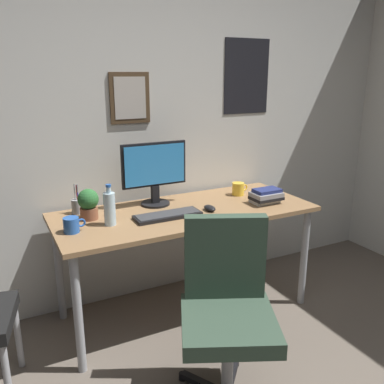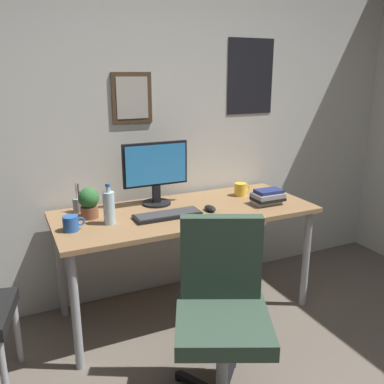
{
  "view_description": "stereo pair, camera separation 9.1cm",
  "coord_description": "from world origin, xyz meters",
  "px_view_note": "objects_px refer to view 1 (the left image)",
  "views": [
    {
      "loc": [
        -1.08,
        -0.64,
        1.64
      ],
      "look_at": [
        0.07,
        1.61,
        0.91
      ],
      "focal_mm": 38.55,
      "sensor_mm": 36.0,
      "label": 1
    },
    {
      "loc": [
        -1.0,
        -0.68,
        1.64
      ],
      "look_at": [
        0.07,
        1.61,
        0.91
      ],
      "focal_mm": 38.55,
      "sensor_mm": 36.0,
      "label": 2
    }
  ],
  "objects_px": {
    "office_chair": "(227,303)",
    "keyboard": "(168,215)",
    "coffee_mug_near": "(72,225)",
    "coffee_mug_far": "(238,189)",
    "computer_mouse": "(210,208)",
    "water_bottle": "(110,208)",
    "book_stack_left": "(266,196)",
    "monitor": "(154,171)",
    "potted_plant": "(88,203)",
    "pen_cup": "(77,206)"
  },
  "relations": [
    {
      "from": "monitor",
      "to": "coffee_mug_near",
      "type": "distance_m",
      "value": 0.71
    },
    {
      "from": "coffee_mug_near",
      "to": "pen_cup",
      "type": "relative_size",
      "value": 0.64
    },
    {
      "from": "computer_mouse",
      "to": "water_bottle",
      "type": "distance_m",
      "value": 0.67
    },
    {
      "from": "monitor",
      "to": "book_stack_left",
      "type": "bearing_deg",
      "value": -24.56
    },
    {
      "from": "monitor",
      "to": "potted_plant",
      "type": "height_order",
      "value": "monitor"
    },
    {
      "from": "office_chair",
      "to": "water_bottle",
      "type": "relative_size",
      "value": 3.76
    },
    {
      "from": "water_bottle",
      "to": "coffee_mug_near",
      "type": "xyz_separation_m",
      "value": [
        -0.23,
        -0.02,
        -0.06
      ]
    },
    {
      "from": "office_chair",
      "to": "water_bottle",
      "type": "height_order",
      "value": "water_bottle"
    },
    {
      "from": "computer_mouse",
      "to": "water_bottle",
      "type": "height_order",
      "value": "water_bottle"
    },
    {
      "from": "coffee_mug_far",
      "to": "potted_plant",
      "type": "relative_size",
      "value": 0.66
    },
    {
      "from": "coffee_mug_near",
      "to": "coffee_mug_far",
      "type": "relative_size",
      "value": 1.0
    },
    {
      "from": "keyboard",
      "to": "monitor",
      "type": "bearing_deg",
      "value": 84.23
    },
    {
      "from": "office_chair",
      "to": "monitor",
      "type": "distance_m",
      "value": 1.1
    },
    {
      "from": "water_bottle",
      "to": "coffee_mug_near",
      "type": "bearing_deg",
      "value": -175.02
    },
    {
      "from": "keyboard",
      "to": "book_stack_left",
      "type": "xyz_separation_m",
      "value": [
        0.74,
        -0.04,
        0.04
      ]
    },
    {
      "from": "potted_plant",
      "to": "pen_cup",
      "type": "distance_m",
      "value": 0.16
    },
    {
      "from": "pen_cup",
      "to": "potted_plant",
      "type": "bearing_deg",
      "value": -72.7
    },
    {
      "from": "potted_plant",
      "to": "monitor",
      "type": "bearing_deg",
      "value": 10.51
    },
    {
      "from": "monitor",
      "to": "keyboard",
      "type": "relative_size",
      "value": 1.07
    },
    {
      "from": "computer_mouse",
      "to": "coffee_mug_far",
      "type": "xyz_separation_m",
      "value": [
        0.37,
        0.22,
        0.03
      ]
    },
    {
      "from": "water_bottle",
      "to": "coffee_mug_far",
      "type": "xyz_separation_m",
      "value": [
        1.03,
        0.18,
        -0.06
      ]
    },
    {
      "from": "coffee_mug_far",
      "to": "potted_plant",
      "type": "bearing_deg",
      "value": -178.91
    },
    {
      "from": "office_chair",
      "to": "water_bottle",
      "type": "bearing_deg",
      "value": 116.34
    },
    {
      "from": "water_bottle",
      "to": "book_stack_left",
      "type": "bearing_deg",
      "value": -3.83
    },
    {
      "from": "monitor",
      "to": "office_chair",
      "type": "bearing_deg",
      "value": -91.25
    },
    {
      "from": "monitor",
      "to": "book_stack_left",
      "type": "distance_m",
      "value": 0.8
    },
    {
      "from": "monitor",
      "to": "water_bottle",
      "type": "distance_m",
      "value": 0.48
    },
    {
      "from": "office_chair",
      "to": "coffee_mug_far",
      "type": "relative_size",
      "value": 7.43
    },
    {
      "from": "keyboard",
      "to": "coffee_mug_near",
      "type": "height_order",
      "value": "coffee_mug_near"
    },
    {
      "from": "book_stack_left",
      "to": "coffee_mug_near",
      "type": "bearing_deg",
      "value": 177.7
    },
    {
      "from": "keyboard",
      "to": "coffee_mug_far",
      "type": "distance_m",
      "value": 0.71
    },
    {
      "from": "water_bottle",
      "to": "book_stack_left",
      "type": "xyz_separation_m",
      "value": [
        1.1,
        -0.07,
        -0.06
      ]
    },
    {
      "from": "monitor",
      "to": "keyboard",
      "type": "xyz_separation_m",
      "value": [
        -0.03,
        -0.28,
        -0.23
      ]
    },
    {
      "from": "keyboard",
      "to": "water_bottle",
      "type": "bearing_deg",
      "value": 174.84
    },
    {
      "from": "book_stack_left",
      "to": "office_chair",
      "type": "bearing_deg",
      "value": -137.22
    },
    {
      "from": "office_chair",
      "to": "potted_plant",
      "type": "relative_size",
      "value": 4.87
    },
    {
      "from": "monitor",
      "to": "book_stack_left",
      "type": "relative_size",
      "value": 2.18
    },
    {
      "from": "monitor",
      "to": "water_bottle",
      "type": "xyz_separation_m",
      "value": [
        -0.39,
        -0.25,
        -0.13
      ]
    },
    {
      "from": "monitor",
      "to": "computer_mouse",
      "type": "xyz_separation_m",
      "value": [
        0.27,
        -0.29,
        -0.22
      ]
    },
    {
      "from": "monitor",
      "to": "coffee_mug_near",
      "type": "height_order",
      "value": "monitor"
    },
    {
      "from": "computer_mouse",
      "to": "pen_cup",
      "type": "distance_m",
      "value": 0.87
    },
    {
      "from": "computer_mouse",
      "to": "water_bottle",
      "type": "xyz_separation_m",
      "value": [
        -0.66,
        0.04,
        0.09
      ]
    },
    {
      "from": "book_stack_left",
      "to": "potted_plant",
      "type": "bearing_deg",
      "value": 168.87
    },
    {
      "from": "office_chair",
      "to": "keyboard",
      "type": "bearing_deg",
      "value": 90.55
    },
    {
      "from": "water_bottle",
      "to": "coffee_mug_near",
      "type": "relative_size",
      "value": 1.98
    },
    {
      "from": "coffee_mug_far",
      "to": "book_stack_left",
      "type": "distance_m",
      "value": 0.26
    },
    {
      "from": "coffee_mug_far",
      "to": "pen_cup",
      "type": "relative_size",
      "value": 0.64
    },
    {
      "from": "water_bottle",
      "to": "pen_cup",
      "type": "distance_m",
      "value": 0.33
    },
    {
      "from": "water_bottle",
      "to": "book_stack_left",
      "type": "distance_m",
      "value": 1.1
    },
    {
      "from": "coffee_mug_far",
      "to": "book_stack_left",
      "type": "xyz_separation_m",
      "value": [
        0.06,
        -0.26,
        0.0
      ]
    }
  ]
}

